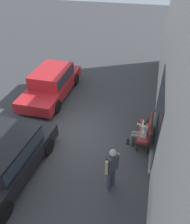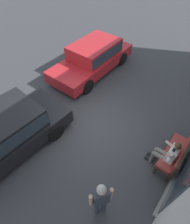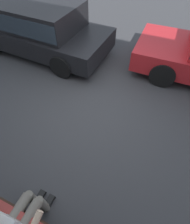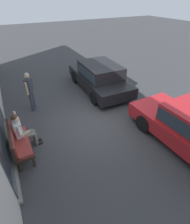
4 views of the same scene
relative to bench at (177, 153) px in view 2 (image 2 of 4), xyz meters
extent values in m
plane|color=#38383A|center=(0.48, -2.90, -0.57)|extent=(60.00, 60.00, 0.00)
cube|color=gray|center=(0.00, 0.25, -0.39)|extent=(3.60, 0.12, 0.10)
cylinder|color=#332319|center=(0.67, 0.10, -0.37)|extent=(0.07, 0.07, 0.39)
cylinder|color=#332319|center=(-0.67, 0.10, -0.37)|extent=(0.07, 0.07, 0.39)
cylinder|color=#332319|center=(0.67, -0.29, -0.37)|extent=(0.07, 0.07, 0.39)
cylinder|color=#332319|center=(-0.67, -0.29, -0.37)|extent=(0.07, 0.07, 0.39)
cube|color=#332319|center=(0.00, -0.09, -0.15)|extent=(1.51, 0.55, 0.06)
cube|color=maroon|center=(0.00, -0.09, -0.07)|extent=(1.45, 0.49, 0.10)
cube|color=#332319|center=(0.00, 0.14, 0.15)|extent=(1.51, 0.07, 0.55)
cube|color=maroon|center=(0.00, 0.08, 0.15)|extent=(1.45, 0.06, 0.47)
cylinder|color=#6B665B|center=(0.38, -0.33, -0.07)|extent=(0.15, 0.42, 0.15)
cylinder|color=#6B665B|center=(0.38, -0.54, -0.32)|extent=(0.12, 0.12, 0.50)
cube|color=black|center=(0.38, -0.62, -0.53)|extent=(0.10, 0.24, 0.07)
cylinder|color=#6B665B|center=(0.20, -0.33, -0.07)|extent=(0.15, 0.42, 0.15)
cylinder|color=#6B665B|center=(0.20, -0.54, -0.32)|extent=(0.12, 0.12, 0.50)
cube|color=black|center=(0.20, -0.62, -0.53)|extent=(0.10, 0.24, 0.07)
cube|color=#6B665B|center=(0.29, -0.12, -0.07)|extent=(0.34, 0.24, 0.14)
cube|color=silver|center=(0.29, -0.12, 0.21)|extent=(0.38, 0.22, 0.56)
sphere|color=beige|center=(0.29, -0.12, 0.63)|extent=(0.22, 0.22, 0.22)
sphere|color=#4C331E|center=(0.29, -0.11, 0.66)|extent=(0.20, 0.20, 0.20)
cylinder|color=silver|center=(0.05, -0.14, 0.32)|extent=(0.20, 0.10, 0.28)
cylinder|color=beige|center=(0.00, -0.30, 0.20)|extent=(0.08, 0.27, 0.17)
cylinder|color=silver|center=(0.53, -0.12, 0.39)|extent=(0.25, 0.10, 0.22)
cylinder|color=beige|center=(0.60, -0.14, 0.58)|extent=(0.16, 0.08, 0.25)
cube|color=#232328|center=(0.43, -0.14, 0.62)|extent=(0.02, 0.07, 0.15)
cube|color=red|center=(-2.31, -5.17, -0.06)|extent=(4.63, 1.89, 0.53)
cube|color=red|center=(-2.49, -5.17, 0.53)|extent=(2.42, 1.64, 0.64)
cube|color=#28333D|center=(-2.49, -5.17, 0.53)|extent=(2.37, 1.68, 0.44)
cylinder|color=black|center=(-0.90, -4.28, -0.24)|extent=(0.65, 0.19, 0.65)
cylinder|color=black|center=(-0.87, -6.02, -0.24)|extent=(0.65, 0.19, 0.65)
cylinder|color=black|center=(-3.75, -4.32, -0.24)|extent=(0.65, 0.19, 0.65)
cylinder|color=black|center=(-3.72, -6.07, -0.24)|extent=(0.65, 0.19, 0.65)
cube|color=black|center=(2.97, -4.50, -0.05)|extent=(4.44, 2.05, 0.55)
cube|color=black|center=(2.80, -4.49, 0.54)|extent=(2.34, 1.74, 0.64)
cube|color=#28333D|center=(2.80, -4.49, 0.54)|extent=(2.29, 1.77, 0.45)
cylinder|color=black|center=(1.66, -3.55, -0.25)|extent=(0.65, 0.21, 0.64)
cylinder|color=black|center=(1.58, -5.33, -0.25)|extent=(0.65, 0.21, 0.64)
cylinder|color=#383D4C|center=(2.60, -0.98, -0.13)|extent=(0.13, 0.13, 0.88)
cylinder|color=#383D4C|center=(2.45, -0.88, -0.13)|extent=(0.13, 0.13, 0.88)
cube|color=#333842|center=(2.53, -0.93, 0.61)|extent=(0.41, 0.37, 0.60)
cylinder|color=tan|center=(2.72, -1.06, 0.57)|extent=(0.09, 0.09, 0.54)
cylinder|color=tan|center=(2.33, -0.81, 0.57)|extent=(0.09, 0.09, 0.54)
sphere|color=tan|center=(2.53, -0.93, 1.04)|extent=(0.21, 0.21, 0.21)
sphere|color=#B7B2AD|center=(2.53, -0.93, 1.07)|extent=(0.19, 0.19, 0.19)
camera|label=1|loc=(6.88, -0.30, 5.72)|focal=35.00mm
camera|label=2|loc=(3.53, -0.30, 4.66)|focal=28.00mm
camera|label=3|loc=(-0.76, -0.30, 2.58)|focal=28.00mm
camera|label=4|loc=(-4.60, -0.30, 3.79)|focal=28.00mm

